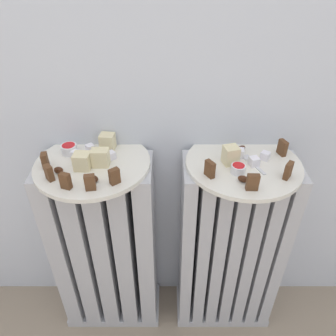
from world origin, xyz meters
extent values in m
cube|color=#B2B2B7|center=(-0.20, 0.28, 0.01)|extent=(0.33, 0.16, 0.03)
cube|color=#B2B2B7|center=(-0.34, 0.28, 0.35)|extent=(0.05, 0.16, 0.64)
cube|color=#B2B2B7|center=(-0.27, 0.28, 0.35)|extent=(0.05, 0.16, 0.64)
cube|color=#B2B2B7|center=(-0.20, 0.28, 0.35)|extent=(0.05, 0.16, 0.64)
cube|color=#B2B2B7|center=(-0.14, 0.28, 0.35)|extent=(0.05, 0.16, 0.64)
cube|color=#B2B2B7|center=(-0.07, 0.28, 0.35)|extent=(0.05, 0.16, 0.64)
cube|color=#B2B2B7|center=(0.20, 0.28, 0.01)|extent=(0.33, 0.16, 0.03)
cube|color=#B2B2B7|center=(0.06, 0.28, 0.35)|extent=(0.04, 0.16, 0.64)
cube|color=#B2B2B7|center=(0.11, 0.28, 0.35)|extent=(0.04, 0.16, 0.64)
cube|color=#B2B2B7|center=(0.15, 0.28, 0.35)|extent=(0.04, 0.16, 0.64)
cube|color=#B2B2B7|center=(0.20, 0.28, 0.35)|extent=(0.04, 0.16, 0.64)
cube|color=#B2B2B7|center=(0.25, 0.28, 0.35)|extent=(0.04, 0.16, 0.64)
cube|color=#B2B2B7|center=(0.30, 0.28, 0.35)|extent=(0.04, 0.16, 0.64)
cube|color=#B2B2B7|center=(0.34, 0.28, 0.35)|extent=(0.04, 0.16, 0.64)
cylinder|color=silver|center=(-0.20, 0.28, 0.68)|extent=(0.31, 0.31, 0.01)
cylinder|color=silver|center=(0.20, 0.28, 0.68)|extent=(0.31, 0.31, 0.01)
cube|color=#56351E|center=(-0.32, 0.26, 0.70)|extent=(0.02, 0.03, 0.04)
cube|color=#56351E|center=(-0.29, 0.20, 0.70)|extent=(0.03, 0.03, 0.04)
cube|color=#56351E|center=(-0.24, 0.17, 0.70)|extent=(0.03, 0.02, 0.04)
cube|color=#56351E|center=(-0.18, 0.16, 0.70)|extent=(0.03, 0.02, 0.04)
cube|color=#56351E|center=(-0.13, 0.19, 0.70)|extent=(0.03, 0.03, 0.04)
cube|color=beige|center=(-0.22, 0.25, 0.70)|extent=(0.04, 0.04, 0.04)
cube|color=beige|center=(-0.18, 0.27, 0.71)|extent=(0.04, 0.03, 0.05)
cube|color=beige|center=(-0.17, 0.35, 0.71)|extent=(0.04, 0.04, 0.05)
cube|color=white|center=(-0.20, 0.30, 0.69)|extent=(0.02, 0.02, 0.02)
cube|color=white|center=(-0.15, 0.30, 0.69)|extent=(0.03, 0.03, 0.02)
cube|color=white|center=(-0.25, 0.30, 0.69)|extent=(0.02, 0.02, 0.02)
cube|color=white|center=(-0.22, 0.33, 0.69)|extent=(0.03, 0.03, 0.02)
ellipsoid|color=#3D1E0F|center=(-0.28, 0.23, 0.69)|extent=(0.03, 0.02, 0.02)
ellipsoid|color=#3D1E0F|center=(-0.18, 0.20, 0.69)|extent=(0.03, 0.03, 0.01)
cylinder|color=white|center=(-0.27, 0.32, 0.70)|extent=(0.04, 0.04, 0.03)
cylinder|color=red|center=(-0.27, 0.32, 0.70)|extent=(0.04, 0.04, 0.01)
cube|color=#56351E|center=(0.10, 0.22, 0.70)|extent=(0.03, 0.03, 0.04)
cube|color=#56351E|center=(0.20, 0.16, 0.70)|extent=(0.03, 0.01, 0.04)
cube|color=#56351E|center=(0.30, 0.21, 0.70)|extent=(0.03, 0.03, 0.04)
cube|color=#56351E|center=(0.31, 0.32, 0.70)|extent=(0.02, 0.03, 0.04)
cube|color=beige|center=(0.16, 0.27, 0.71)|extent=(0.05, 0.04, 0.05)
cube|color=white|center=(0.26, 0.29, 0.69)|extent=(0.03, 0.03, 0.02)
cube|color=white|center=(0.19, 0.30, 0.69)|extent=(0.03, 0.03, 0.02)
cube|color=white|center=(0.23, 0.27, 0.69)|extent=(0.03, 0.03, 0.02)
ellipsoid|color=#3D1E0F|center=(0.18, 0.19, 0.69)|extent=(0.03, 0.03, 0.02)
ellipsoid|color=#3D1E0F|center=(0.20, 0.33, 0.69)|extent=(0.03, 0.03, 0.02)
cylinder|color=white|center=(0.18, 0.23, 0.69)|extent=(0.04, 0.04, 0.02)
cylinder|color=red|center=(0.18, 0.23, 0.70)|extent=(0.03, 0.03, 0.01)
cube|color=silver|center=(0.23, 0.25, 0.68)|extent=(0.03, 0.06, 0.00)
cube|color=silver|center=(0.21, 0.30, 0.68)|extent=(0.03, 0.03, 0.00)
camera|label=1|loc=(0.00, -0.43, 1.16)|focal=34.35mm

